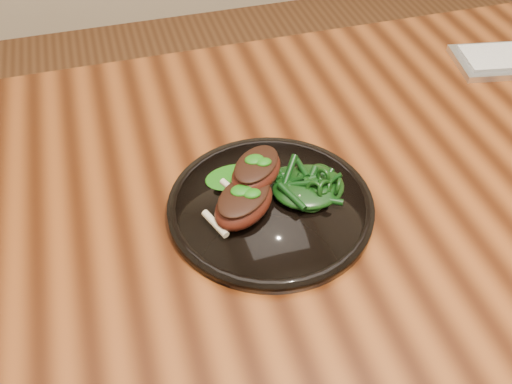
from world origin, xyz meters
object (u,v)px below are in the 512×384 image
plate (271,206)px  lamb_chop_front (243,202)px  desk (374,201)px  greens_heap (308,183)px

plate → lamb_chop_front: size_ratio=2.40×
desk → plate: plate is taller
lamb_chop_front → desk: bearing=14.3°
plate → greens_heap: bearing=5.2°
lamb_chop_front → plate: bearing=14.2°
desk → plate: 0.22m
desk → greens_heap: (-0.14, -0.04, 0.12)m
desk → lamb_chop_front: bearing=-165.7°
lamb_chop_front → greens_heap: lamb_chop_front is taller
plate → lamb_chop_front: lamb_chop_front is taller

